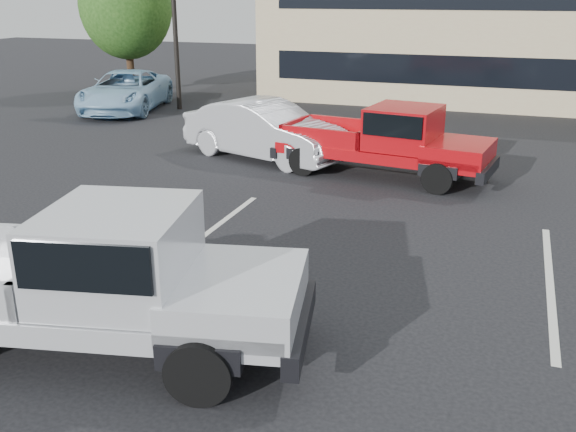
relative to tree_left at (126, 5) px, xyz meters
name	(u,v)px	position (x,y,z in m)	size (l,w,h in m)	color
ground	(329,310)	(14.00, -17.00, -3.73)	(90.00, 90.00, 0.00)	black
stripe_left	(203,237)	(11.00, -15.00, -3.73)	(0.12, 5.00, 0.01)	silver
stripe_right	(550,283)	(17.00, -15.00, -3.73)	(0.12, 5.00, 0.01)	silver
motel_building	(520,19)	(16.00, 3.99, -0.53)	(20.40, 8.40, 6.30)	#CAB087
tree_left	(126,5)	(0.00, 0.00, 0.00)	(3.96, 3.96, 6.02)	#332114
silver_pickup	(101,273)	(11.66, -18.94, -2.68)	(5.97, 3.10, 2.06)	black
red_pickup	(397,139)	(13.60, -9.80, -2.78)	(5.47, 2.54, 1.74)	black
silver_sedan	(265,130)	(9.95, -9.12, -2.96)	(1.64, 4.71, 1.55)	silver
blue_suv	(125,91)	(2.28, -3.98, -2.99)	(2.45, 5.31, 1.47)	#97C3E2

